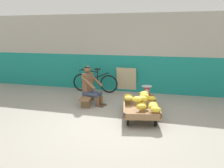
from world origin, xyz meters
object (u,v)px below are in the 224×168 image
at_px(weighing_scale, 147,91).
at_px(bicycle_near_left, 95,82).
at_px(vendor_seated, 90,86).
at_px(sign_board, 126,80).
at_px(low_bench, 88,97).
at_px(plastic_crate, 146,101).
at_px(banana_cart, 140,108).
at_px(shopping_bag, 142,107).

bearing_deg(weighing_scale, bicycle_near_left, 150.56).
relative_size(vendor_seated, sign_board, 1.29).
bearing_deg(low_bench, sign_board, 63.04).
distance_m(plastic_crate, weighing_scale, 0.30).
height_order(low_bench, weighing_scale, weighing_scale).
distance_m(banana_cart, sign_board, 2.53).
bearing_deg(bicycle_near_left, weighing_scale, -29.44).
height_order(low_bench, bicycle_near_left, bicycle_near_left).
distance_m(low_bench, plastic_crate, 1.73).
xyz_separation_m(plastic_crate, shopping_bag, (-0.07, -0.52, -0.03)).
distance_m(plastic_crate, shopping_bag, 0.52).
height_order(low_bench, plastic_crate, plastic_crate).
height_order(plastic_crate, shopping_bag, plastic_crate).
height_order(bicycle_near_left, shopping_bag, bicycle_near_left).
relative_size(banana_cart, shopping_bag, 6.60).
relative_size(low_bench, plastic_crate, 3.15).
bearing_deg(vendor_seated, shopping_bag, -9.13).
bearing_deg(plastic_crate, banana_cart, -92.80).
relative_size(vendor_seated, shopping_bag, 4.75).
xyz_separation_m(vendor_seated, shopping_bag, (1.56, -0.25, -0.45)).
xyz_separation_m(low_bench, sign_board, (0.84, 1.65, 0.24)).
xyz_separation_m(banana_cart, plastic_crate, (0.05, 0.98, -0.09)).
bearing_deg(plastic_crate, sign_board, 122.00).
bearing_deg(bicycle_near_left, banana_cart, -47.41).
bearing_deg(vendor_seated, banana_cart, -24.28).
distance_m(bicycle_near_left, shopping_bag, 2.51).
xyz_separation_m(banana_cart, low_bench, (-1.67, 0.73, -0.04)).
xyz_separation_m(low_bench, plastic_crate, (1.71, 0.24, -0.05)).
relative_size(banana_cart, plastic_crate, 4.40).
height_order(vendor_seated, shopping_bag, vendor_seated).
bearing_deg(banana_cart, weighing_scale, 87.19).
xyz_separation_m(sign_board, shopping_bag, (0.81, -1.92, -0.32)).
height_order(banana_cart, vendor_seated, vendor_seated).
relative_size(low_bench, bicycle_near_left, 0.68).
relative_size(banana_cart, weighing_scale, 5.28).
relative_size(weighing_scale, sign_board, 0.34).
relative_size(bicycle_near_left, shopping_bag, 6.92).
height_order(vendor_seated, weighing_scale, vendor_seated).
distance_m(plastic_crate, bicycle_near_left, 2.27).
bearing_deg(plastic_crate, low_bench, -171.91).
bearing_deg(plastic_crate, shopping_bag, -97.34).
bearing_deg(weighing_scale, plastic_crate, 90.00).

